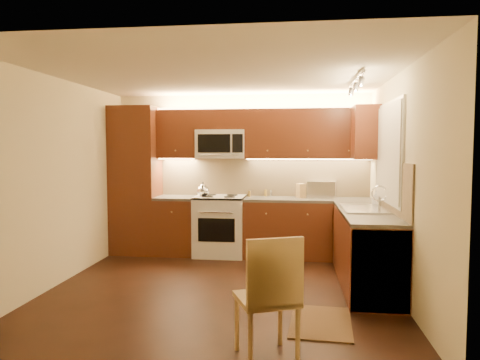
# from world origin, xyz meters

# --- Properties ---
(floor) EXTENTS (4.00, 4.00, 0.01)m
(floor) POSITION_xyz_m (0.00, 0.00, 0.00)
(floor) COLOR black
(floor) RESTS_ON ground
(ceiling) EXTENTS (4.00, 4.00, 0.01)m
(ceiling) POSITION_xyz_m (0.00, 0.00, 2.50)
(ceiling) COLOR beige
(ceiling) RESTS_ON ground
(wall_back) EXTENTS (4.00, 0.01, 2.50)m
(wall_back) POSITION_xyz_m (0.00, 2.00, 1.25)
(wall_back) COLOR beige
(wall_back) RESTS_ON ground
(wall_front) EXTENTS (4.00, 0.01, 2.50)m
(wall_front) POSITION_xyz_m (0.00, -2.00, 1.25)
(wall_front) COLOR beige
(wall_front) RESTS_ON ground
(wall_left) EXTENTS (0.01, 4.00, 2.50)m
(wall_left) POSITION_xyz_m (-2.00, 0.00, 1.25)
(wall_left) COLOR beige
(wall_left) RESTS_ON ground
(wall_right) EXTENTS (0.01, 4.00, 2.50)m
(wall_right) POSITION_xyz_m (2.00, 0.00, 1.25)
(wall_right) COLOR beige
(wall_right) RESTS_ON ground
(pantry) EXTENTS (0.70, 0.60, 2.30)m
(pantry) POSITION_xyz_m (-1.65, 1.70, 1.15)
(pantry) COLOR #4D2510
(pantry) RESTS_ON floor
(base_cab_back_left) EXTENTS (0.62, 0.60, 0.86)m
(base_cab_back_left) POSITION_xyz_m (-0.99, 1.70, 0.43)
(base_cab_back_left) COLOR #4D2510
(base_cab_back_left) RESTS_ON floor
(counter_back_left) EXTENTS (0.62, 0.60, 0.04)m
(counter_back_left) POSITION_xyz_m (-0.99, 1.70, 0.88)
(counter_back_left) COLOR #353330
(counter_back_left) RESTS_ON base_cab_back_left
(base_cab_back_right) EXTENTS (1.92, 0.60, 0.86)m
(base_cab_back_right) POSITION_xyz_m (1.04, 1.70, 0.43)
(base_cab_back_right) COLOR #4D2510
(base_cab_back_right) RESTS_ON floor
(counter_back_right) EXTENTS (1.92, 0.60, 0.04)m
(counter_back_right) POSITION_xyz_m (1.04, 1.70, 0.88)
(counter_back_right) COLOR #353330
(counter_back_right) RESTS_ON base_cab_back_right
(base_cab_right) EXTENTS (0.60, 2.00, 0.86)m
(base_cab_right) POSITION_xyz_m (1.70, 0.40, 0.43)
(base_cab_right) COLOR #4D2510
(base_cab_right) RESTS_ON floor
(counter_right) EXTENTS (0.60, 2.00, 0.04)m
(counter_right) POSITION_xyz_m (1.70, 0.40, 0.88)
(counter_right) COLOR #353330
(counter_right) RESTS_ON base_cab_right
(dishwasher) EXTENTS (0.58, 0.60, 0.84)m
(dishwasher) POSITION_xyz_m (1.70, -0.30, 0.43)
(dishwasher) COLOR silver
(dishwasher) RESTS_ON floor
(backsplash_back) EXTENTS (3.30, 0.02, 0.60)m
(backsplash_back) POSITION_xyz_m (0.35, 1.99, 1.20)
(backsplash_back) COLOR tan
(backsplash_back) RESTS_ON wall_back
(backsplash_right) EXTENTS (0.02, 2.00, 0.60)m
(backsplash_right) POSITION_xyz_m (1.99, 0.40, 1.20)
(backsplash_right) COLOR tan
(backsplash_right) RESTS_ON wall_right
(upper_cab_back_left) EXTENTS (0.62, 0.35, 0.75)m
(upper_cab_back_left) POSITION_xyz_m (-0.99, 1.82, 1.88)
(upper_cab_back_left) COLOR #4D2510
(upper_cab_back_left) RESTS_ON wall_back
(upper_cab_back_right) EXTENTS (1.92, 0.35, 0.75)m
(upper_cab_back_right) POSITION_xyz_m (1.04, 1.82, 1.88)
(upper_cab_back_right) COLOR #4D2510
(upper_cab_back_right) RESTS_ON wall_back
(upper_cab_bridge) EXTENTS (0.76, 0.35, 0.31)m
(upper_cab_bridge) POSITION_xyz_m (-0.30, 1.82, 2.09)
(upper_cab_bridge) COLOR #4D2510
(upper_cab_bridge) RESTS_ON wall_back
(upper_cab_right_corner) EXTENTS (0.35, 0.50, 0.75)m
(upper_cab_right_corner) POSITION_xyz_m (1.82, 1.40, 1.88)
(upper_cab_right_corner) COLOR #4D2510
(upper_cab_right_corner) RESTS_ON wall_right
(stove) EXTENTS (0.76, 0.65, 0.92)m
(stove) POSITION_xyz_m (-0.30, 1.68, 0.46)
(stove) COLOR silver
(stove) RESTS_ON floor
(microwave) EXTENTS (0.76, 0.38, 0.44)m
(microwave) POSITION_xyz_m (-0.30, 1.81, 1.72)
(microwave) COLOR silver
(microwave) RESTS_ON wall_back
(window_frame) EXTENTS (0.03, 1.44, 1.24)m
(window_frame) POSITION_xyz_m (1.99, 0.55, 1.60)
(window_frame) COLOR silver
(window_frame) RESTS_ON wall_right
(window_blinds) EXTENTS (0.02, 1.36, 1.16)m
(window_blinds) POSITION_xyz_m (1.97, 0.55, 1.60)
(window_blinds) COLOR silver
(window_blinds) RESTS_ON wall_right
(sink) EXTENTS (0.52, 0.86, 0.15)m
(sink) POSITION_xyz_m (1.70, 0.55, 0.98)
(sink) COLOR silver
(sink) RESTS_ON counter_right
(faucet) EXTENTS (0.20, 0.04, 0.30)m
(faucet) POSITION_xyz_m (1.88, 0.55, 1.05)
(faucet) COLOR silver
(faucet) RESTS_ON counter_right
(track_light_bar) EXTENTS (0.04, 1.20, 0.03)m
(track_light_bar) POSITION_xyz_m (1.55, 0.40, 2.46)
(track_light_bar) COLOR silver
(track_light_bar) RESTS_ON ceiling
(kettle) EXTENTS (0.21, 0.21, 0.23)m
(kettle) POSITION_xyz_m (-0.55, 1.60, 1.03)
(kettle) COLOR silver
(kettle) RESTS_ON stove
(toaster_oven) EXTENTS (0.47, 0.39, 0.25)m
(toaster_oven) POSITION_xyz_m (1.26, 1.86, 1.03)
(toaster_oven) COLOR silver
(toaster_oven) RESTS_ON counter_back_right
(knife_block) EXTENTS (0.15, 0.18, 0.22)m
(knife_block) POSITION_xyz_m (0.94, 1.77, 1.01)
(knife_block) COLOR #AD8B4E
(knife_block) RESTS_ON counter_back_right
(spice_jar_a) EXTENTS (0.06, 0.06, 0.09)m
(spice_jar_a) POSITION_xyz_m (0.14, 1.94, 0.95)
(spice_jar_a) COLOR silver
(spice_jar_a) RESTS_ON counter_back_right
(spice_jar_b) EXTENTS (0.05, 0.05, 0.09)m
(spice_jar_b) POSITION_xyz_m (0.14, 1.85, 0.95)
(spice_jar_b) COLOR brown
(spice_jar_b) RESTS_ON counter_back_right
(spice_jar_c) EXTENTS (0.05, 0.05, 0.10)m
(spice_jar_c) POSITION_xyz_m (0.47, 1.89, 0.95)
(spice_jar_c) COLOR silver
(spice_jar_c) RESTS_ON counter_back_right
(spice_jar_d) EXTENTS (0.06, 0.06, 0.10)m
(spice_jar_d) POSITION_xyz_m (0.39, 1.94, 0.95)
(spice_jar_d) COLOR olive
(spice_jar_d) RESTS_ON counter_back_right
(soap_bottle) EXTENTS (0.11, 0.11, 0.19)m
(soap_bottle) POSITION_xyz_m (1.91, 1.01, 0.99)
(soap_bottle) COLOR silver
(soap_bottle) RESTS_ON counter_right
(rug) EXTENTS (0.62, 0.88, 0.01)m
(rug) POSITION_xyz_m (1.10, -0.90, 0.01)
(rug) COLOR black
(rug) RESTS_ON floor
(dining_chair) EXTENTS (0.57, 0.57, 0.99)m
(dining_chair) POSITION_xyz_m (0.63, -1.66, 0.50)
(dining_chair) COLOR #AD8B4E
(dining_chair) RESTS_ON floor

